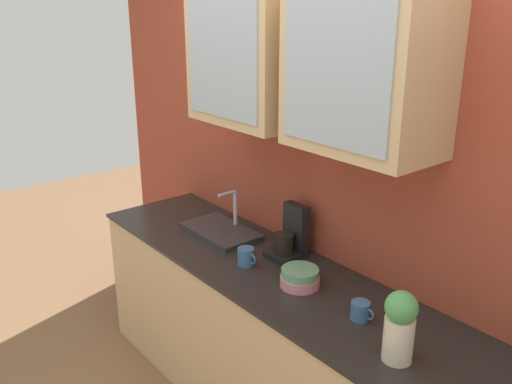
% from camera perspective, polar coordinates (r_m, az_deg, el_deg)
% --- Properties ---
extents(back_wall_unit, '(4.19, 0.48, 2.79)m').
position_cam_1_polar(back_wall_unit, '(2.84, 7.31, 4.74)').
color(back_wall_unit, '#993D28').
rests_on(back_wall_unit, ground_plane).
extents(counter, '(2.66, 0.66, 0.90)m').
position_cam_1_polar(counter, '(3.10, 2.05, -15.81)').
color(counter, tan).
rests_on(counter, ground_plane).
extents(sink_faucet, '(0.49, 0.29, 0.25)m').
position_cam_1_polar(sink_faucet, '(3.32, -3.66, -3.98)').
color(sink_faucet, '#2D2D30').
rests_on(sink_faucet, counter).
extents(bowl_stack, '(0.20, 0.20, 0.09)m').
position_cam_1_polar(bowl_stack, '(2.73, 4.61, -8.86)').
color(bowl_stack, '#D87F84').
rests_on(bowl_stack, counter).
extents(vase, '(0.13, 0.13, 0.30)m').
position_cam_1_polar(vase, '(2.23, 14.75, -13.25)').
color(vase, beige).
rests_on(vase, counter).
extents(cup_near_sink, '(0.13, 0.09, 0.10)m').
position_cam_1_polar(cup_near_sink, '(2.92, -1.03, -6.75)').
color(cup_near_sink, '#38608C').
rests_on(cup_near_sink, counter).
extents(cup_near_bowls, '(0.12, 0.09, 0.08)m').
position_cam_1_polar(cup_near_bowls, '(2.51, 10.83, -12.06)').
color(cup_near_bowls, '#38608C').
rests_on(cup_near_bowls, counter).
extents(coffee_maker, '(0.17, 0.20, 0.29)m').
position_cam_1_polar(coffee_maker, '(3.01, 3.61, -4.73)').
color(coffee_maker, black).
rests_on(coffee_maker, counter).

